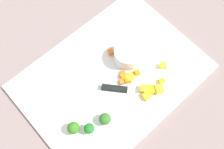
{
  "coord_description": "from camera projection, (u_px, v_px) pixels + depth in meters",
  "views": [
    {
      "loc": [
        -0.19,
        -0.21,
        0.69
      ],
      "look_at": [
        0.0,
        0.0,
        0.02
      ],
      "focal_mm": 43.13,
      "sensor_mm": 36.0,
      "label": 1
    }
  ],
  "objects": [
    {
      "name": "pepper_dice_3",
      "position": [
        147.0,
        96.0,
        0.7
      ],
      "size": [
        0.02,
        0.02,
        0.02
      ],
      "primitive_type": "cube",
      "rotation": [
        0.0,
        0.0,
        1.45
      ],
      "color": "yellow",
      "rests_on": "cutting_board"
    },
    {
      "name": "chef_knife",
      "position": [
        93.0,
        86.0,
        0.72
      ],
      "size": [
        0.19,
        0.22,
        0.02
      ],
      "rotation": [
        0.0,
        0.0,
        2.28
      ],
      "color": "silver",
      "rests_on": "cutting_board"
    },
    {
      "name": "carrot_dice_2",
      "position": [
        124.0,
        77.0,
        0.73
      ],
      "size": [
        0.02,
        0.02,
        0.01
      ],
      "primitive_type": "cube",
      "rotation": [
        0.0,
        0.0,
        2.94
      ],
      "color": "orange",
      "rests_on": "cutting_board"
    },
    {
      "name": "prep_bowl",
      "position": [
        128.0,
        55.0,
        0.73
      ],
      "size": [
        0.08,
        0.08,
        0.05
      ],
      "primitive_type": "cylinder",
      "color": "white",
      "rests_on": "cutting_board"
    },
    {
      "name": "carrot_dice_6",
      "position": [
        128.0,
        76.0,
        0.73
      ],
      "size": [
        0.01,
        0.01,
        0.01
      ],
      "primitive_type": "cube",
      "rotation": [
        0.0,
        0.0,
        1.77
      ],
      "color": "orange",
      "rests_on": "cutting_board"
    },
    {
      "name": "pepper_dice_4",
      "position": [
        151.0,
        90.0,
        0.71
      ],
      "size": [
        0.03,
        0.03,
        0.02
      ],
      "primitive_type": "cube",
      "rotation": [
        0.0,
        0.0,
        2.54
      ],
      "color": "yellow",
      "rests_on": "cutting_board"
    },
    {
      "name": "carrot_dice_0",
      "position": [
        111.0,
        52.0,
        0.75
      ],
      "size": [
        0.02,
        0.02,
        0.01
      ],
      "primitive_type": "cube",
      "rotation": [
        0.0,
        0.0,
        1.24
      ],
      "color": "orange",
      "rests_on": "cutting_board"
    },
    {
      "name": "ground_plane",
      "position": [
        112.0,
        78.0,
        0.75
      ],
      "size": [
        4.0,
        4.0,
        0.0
      ],
      "primitive_type": "plane",
      "color": "gray"
    },
    {
      "name": "broccoli_floret_0",
      "position": [
        74.0,
        128.0,
        0.66
      ],
      "size": [
        0.03,
        0.03,
        0.04
      ],
      "color": "#8DC25B",
      "rests_on": "cutting_board"
    },
    {
      "name": "carrot_dice_4",
      "position": [
        123.0,
        73.0,
        0.73
      ],
      "size": [
        0.01,
        0.01,
        0.01
      ],
      "primitive_type": "cube",
      "rotation": [
        0.0,
        0.0,
        0.13
      ],
      "color": "orange",
      "rests_on": "cutting_board"
    },
    {
      "name": "carrot_dice_3",
      "position": [
        128.0,
        80.0,
        0.72
      ],
      "size": [
        0.02,
        0.02,
        0.01
      ],
      "primitive_type": "cube",
      "rotation": [
        0.0,
        0.0,
        2.53
      ],
      "color": "orange",
      "rests_on": "cutting_board"
    },
    {
      "name": "pepper_dice_6",
      "position": [
        144.0,
        89.0,
        0.71
      ],
      "size": [
        0.03,
        0.03,
        0.02
      ],
      "primitive_type": "cube",
      "rotation": [
        0.0,
        0.0,
        2.25
      ],
      "color": "yellow",
      "rests_on": "cutting_board"
    },
    {
      "name": "carrot_dice_1",
      "position": [
        132.0,
        75.0,
        0.73
      ],
      "size": [
        0.02,
        0.01,
        0.01
      ],
      "primitive_type": "cube",
      "rotation": [
        0.0,
        0.0,
        1.19
      ],
      "color": "orange",
      "rests_on": "cutting_board"
    },
    {
      "name": "pepper_dice_5",
      "position": [
        162.0,
        81.0,
        0.72
      ],
      "size": [
        0.02,
        0.02,
        0.01
      ],
      "primitive_type": "cube",
      "rotation": [
        0.0,
        0.0,
        1.25
      ],
      "color": "yellow",
      "rests_on": "cutting_board"
    },
    {
      "name": "carrot_dice_5",
      "position": [
        137.0,
        73.0,
        0.73
      ],
      "size": [
        0.02,
        0.02,
        0.01
      ],
      "primitive_type": "cube",
      "rotation": [
        0.0,
        0.0,
        2.78
      ],
      "color": "orange",
      "rests_on": "cutting_board"
    },
    {
      "name": "cutting_board",
      "position": [
        112.0,
        77.0,
        0.74
      ],
      "size": [
        0.48,
        0.35,
        0.01
      ],
      "primitive_type": "cube",
      "color": "white",
      "rests_on": "ground_plane"
    },
    {
      "name": "carrot_dice_7",
      "position": [
        122.0,
        82.0,
        0.72
      ],
      "size": [
        0.02,
        0.02,
        0.01
      ],
      "primitive_type": "cube",
      "rotation": [
        0.0,
        0.0,
        2.67
      ],
      "color": "orange",
      "rests_on": "cutting_board"
    },
    {
      "name": "pepper_dice_0",
      "position": [
        130.0,
        77.0,
        0.72
      ],
      "size": [
        0.02,
        0.02,
        0.01
      ],
      "primitive_type": "cube",
      "rotation": [
        0.0,
        0.0,
        1.69
      ],
      "color": "yellow",
      "rests_on": "cutting_board"
    },
    {
      "name": "pepper_dice_2",
      "position": [
        159.0,
        89.0,
        0.71
      ],
      "size": [
        0.03,
        0.03,
        0.02
      ],
      "primitive_type": "cube",
      "rotation": [
        0.0,
        0.0,
        1.07
      ],
      "color": "yellow",
      "rests_on": "cutting_board"
    },
    {
      "name": "pepper_dice_1",
      "position": [
        163.0,
        66.0,
        0.74
      ],
      "size": [
        0.02,
        0.02,
        0.02
      ],
      "primitive_type": "cube",
      "rotation": [
        0.0,
        0.0,
        0.83
      ],
      "color": "yellow",
      "rests_on": "cutting_board"
    },
    {
      "name": "broccoli_floret_2",
      "position": [
        105.0,
        119.0,
        0.67
      ],
      "size": [
        0.03,
        0.03,
        0.04
      ],
      "color": "#8BAE59",
      "rests_on": "cutting_board"
    },
    {
      "name": "broccoli_floret_1",
      "position": [
        89.0,
        129.0,
        0.66
      ],
      "size": [
        0.03,
        0.03,
        0.04
      ],
      "color": "#95B357",
      "rests_on": "cutting_board"
    }
  ]
}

